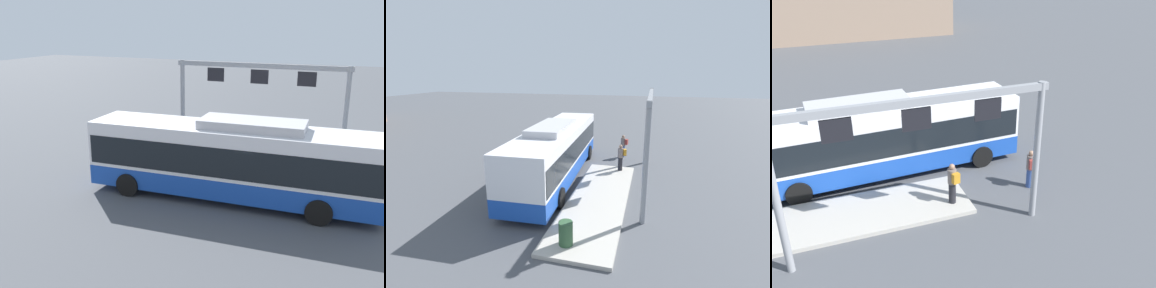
# 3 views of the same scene
# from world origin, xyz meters

# --- Properties ---
(ground_plane) EXTENTS (120.00, 120.00, 0.00)m
(ground_plane) POSITION_xyz_m (0.00, 0.00, 0.00)
(ground_plane) COLOR #4C4F54
(platform_curb) EXTENTS (10.00, 2.80, 0.16)m
(platform_curb) POSITION_xyz_m (-2.46, -3.00, 0.08)
(platform_curb) COLOR #B2ADA3
(platform_curb) RESTS_ON ground
(bus_main) EXTENTS (11.98, 3.12, 3.46)m
(bus_main) POSITION_xyz_m (-0.01, -0.00, 1.81)
(bus_main) COLOR #1947AD
(bus_main) RESTS_ON ground
(person_boarding) EXTENTS (0.41, 0.57, 1.67)m
(person_boarding) POSITION_xyz_m (5.33, -3.40, 0.89)
(person_boarding) COLOR #334C8C
(person_boarding) RESTS_ON ground
(person_waiting_near) EXTENTS (0.43, 0.58, 1.67)m
(person_waiting_near) POSITION_xyz_m (1.87, -3.60, 1.05)
(person_waiting_near) COLOR black
(person_waiting_near) RESTS_ON platform_curb
(platform_sign_gantry) EXTENTS (8.91, 0.24, 5.20)m
(platform_sign_gantry) POSITION_xyz_m (0.19, -5.20, 3.73)
(platform_sign_gantry) COLOR gray
(platform_sign_gantry) RESTS_ON ground
(trash_bin) EXTENTS (0.52, 0.52, 0.90)m
(trash_bin) POSITION_xyz_m (-6.60, -2.58, 0.61)
(trash_bin) COLOR #2D5133
(trash_bin) RESTS_ON platform_curb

